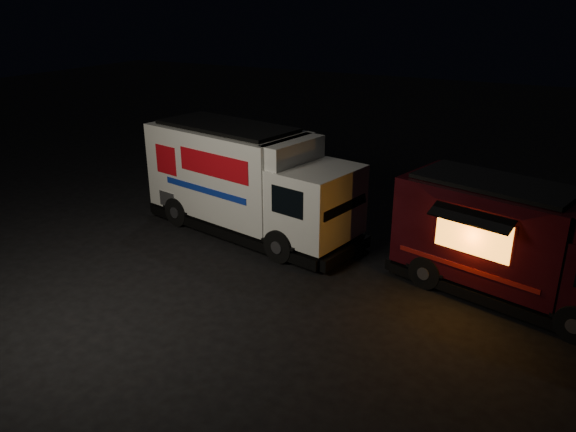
# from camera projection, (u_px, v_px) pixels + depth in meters

# --- Properties ---
(ground) EXTENTS (80.00, 80.00, 0.00)m
(ground) POSITION_uv_depth(u_px,v_px,m) (245.00, 282.00, 13.95)
(ground) COLOR black
(ground) RESTS_ON ground
(white_truck) EXTENTS (7.29, 3.61, 3.16)m
(white_truck) POSITION_uv_depth(u_px,v_px,m) (251.00, 182.00, 16.42)
(white_truck) COLOR silver
(white_truck) RESTS_ON ground
(red_truck) EXTENTS (6.19, 3.51, 2.72)m
(red_truck) POSITION_uv_depth(u_px,v_px,m) (520.00, 244.00, 12.77)
(red_truck) COLOR #34090F
(red_truck) RESTS_ON ground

